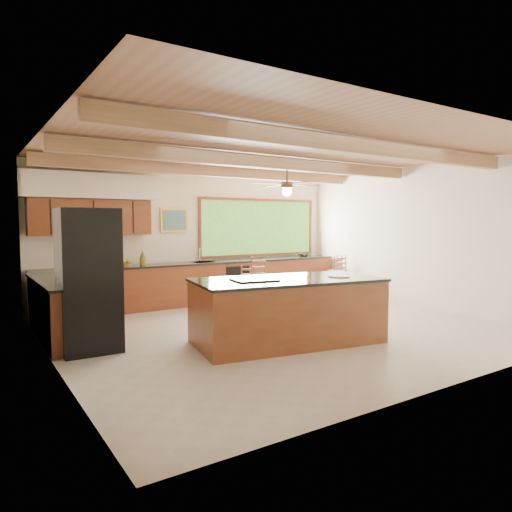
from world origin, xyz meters
TOP-DOWN VIEW (x-y plane):
  - ground at (0.00, 0.00)m, footprint 7.20×7.20m
  - room_shell at (-0.17, 0.65)m, footprint 7.27×6.54m
  - counter_run at (-0.82, 2.52)m, footprint 7.12×3.10m
  - island at (-0.46, -0.79)m, footprint 2.96×1.77m
  - refrigerator at (-3.05, 0.38)m, footprint 0.80×0.78m
  - bar_stool_a at (0.42, 1.70)m, footprint 0.45×0.45m
  - bar_stool_b at (0.49, 1.54)m, footprint 0.41×0.41m
  - bar_stool_c at (2.64, 1.54)m, footprint 0.44×0.44m
  - bar_stool_d at (3.30, 2.08)m, footprint 0.37×0.37m

SIDE VIEW (x-z plane):
  - ground at x=0.00m, z-range 0.00..0.00m
  - counter_run at x=-0.82m, z-range -0.15..1.07m
  - island at x=-0.46m, z-range -0.01..0.98m
  - bar_stool_a at x=0.42m, z-range 0.09..1.02m
  - bar_stool_d at x=3.30m, z-range 0.09..1.09m
  - bar_stool_c at x=2.64m, z-range 0.10..1.13m
  - bar_stool_b at x=0.49m, z-range 0.10..1.23m
  - refrigerator at x=-3.05m, z-range 0.00..2.00m
  - room_shell at x=-0.17m, z-range 0.70..3.72m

